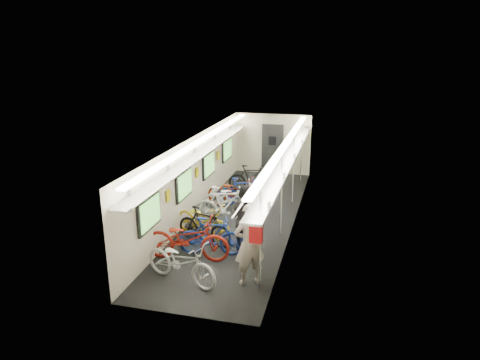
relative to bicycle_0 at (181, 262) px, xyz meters
The scene contains 14 objects.
train_car_shell 4.72m from the bicycle_0, 88.95° to the left, with size 10.00×10.00×10.00m.
bicycle_0 is the anchor object (origin of this frame).
bicycle_1 1.39m from the bicycle_0, 80.01° to the left, with size 0.46×1.63×0.98m, color navy.
bicycle_2 1.04m from the bicycle_0, 103.68° to the left, with size 0.71×2.05×1.08m, color maroon.
bicycle_3 1.92m from the bicycle_0, 93.70° to the left, with size 0.47×1.65×0.99m, color black.
bicycle_4 2.34m from the bicycle_0, 96.98° to the left, with size 0.64×1.84×0.96m, color #BF9912.
bicycle_5 3.32m from the bicycle_0, 89.21° to the left, with size 0.53×1.88×1.13m, color silver.
bicycle_6 4.26m from the bicycle_0, 89.62° to the left, with size 0.66×1.89×0.99m, color silver.
bicycle_7 4.91m from the bicycle_0, 88.19° to the left, with size 0.44×1.57×0.94m, color navy.
bicycle_8 4.73m from the bicycle_0, 90.34° to the left, with size 0.65×1.88×0.99m, color maroon.
bicycle_9 6.38m from the bicycle_0, 88.86° to the left, with size 0.45×1.59×0.96m, color black.
passenger_near 1.52m from the bicycle_0, 11.56° to the left, with size 0.67×0.44×1.84m, color gray.
passenger_mid 2.15m from the bicycle_0, 63.83° to the left, with size 0.82×0.64×1.68m, color black.
backpack 1.79m from the bicycle_0, ahead, with size 0.26×0.14×0.38m, color red.
Camera 1 is at (2.74, -11.53, 4.84)m, focal length 32.00 mm.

